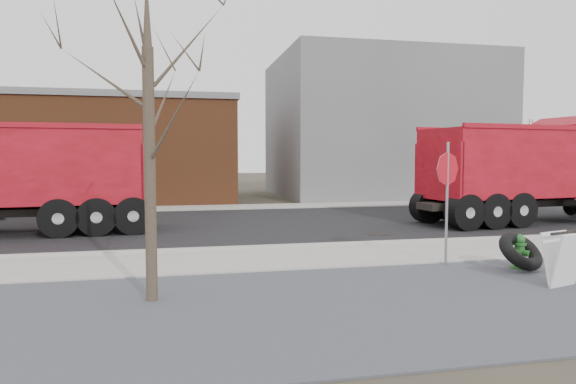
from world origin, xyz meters
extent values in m
plane|color=#383328|center=(0.00, 0.00, 0.00)|extent=(120.00, 120.00, 0.00)
cube|color=slate|center=(0.00, -3.50, 0.01)|extent=(60.00, 5.00, 0.03)
cube|color=#9E9B93|center=(0.00, 0.25, 0.03)|extent=(60.00, 2.50, 0.06)
cube|color=#9E9B93|center=(0.00, 1.55, 0.06)|extent=(60.00, 0.15, 0.11)
cube|color=black|center=(0.00, 6.30, 0.01)|extent=(60.00, 9.40, 0.02)
cube|color=#9E9B93|center=(0.00, 12.00, 0.03)|extent=(60.00, 2.00, 0.06)
cube|color=slate|center=(9.00, 18.00, 4.00)|extent=(12.00, 10.00, 8.00)
cube|color=brown|center=(-10.00, 17.00, 2.50)|extent=(20.00, 8.00, 5.00)
cube|color=slate|center=(-10.00, 17.00, 5.15)|extent=(20.20, 8.20, 0.30)
cylinder|color=#382D23|center=(-3.20, -2.60, 2.00)|extent=(0.18, 0.18, 4.00)
cone|color=#382D23|center=(-3.20, -2.60, 4.60)|extent=(0.14, 0.14, 1.20)
cylinder|color=#2F712B|center=(4.04, -1.76, 0.03)|extent=(0.39, 0.39, 0.05)
cylinder|color=#2F712B|center=(4.04, -1.76, 0.29)|extent=(0.20, 0.20, 0.53)
cylinder|color=#2F712B|center=(4.04, -1.76, 0.53)|extent=(0.26, 0.26, 0.04)
sphere|color=#2F712B|center=(4.04, -1.76, 0.62)|extent=(0.21, 0.21, 0.21)
cylinder|color=#2F712B|center=(4.04, -1.76, 0.71)|extent=(0.04, 0.04, 0.05)
cylinder|color=#2F712B|center=(3.91, -1.82, 0.37)|extent=(0.14, 0.13, 0.10)
cylinder|color=#2F712B|center=(4.18, -1.70, 0.37)|extent=(0.14, 0.13, 0.10)
cylinder|color=#2F712B|center=(4.10, -1.90, 0.35)|extent=(0.16, 0.15, 0.13)
torus|color=black|center=(3.94, -1.94, 0.41)|extent=(1.15, 1.12, 0.80)
cylinder|color=gray|center=(2.74, -1.14, 1.31)|extent=(0.06, 0.06, 2.61)
cylinder|color=red|center=(2.74, -1.14, 2.05)|extent=(0.66, 0.33, 0.71)
cube|color=white|center=(3.85, -3.33, 0.51)|extent=(0.74, 0.43, 0.96)
cube|color=white|center=(3.79, -3.14, 0.51)|extent=(0.74, 0.43, 0.96)
cube|color=black|center=(3.82, -3.23, 0.98)|extent=(0.68, 0.25, 0.04)
cube|color=black|center=(9.39, 4.82, 0.69)|extent=(8.87, 1.95, 0.23)
cube|color=white|center=(11.02, 5.01, 1.98)|extent=(1.92, 2.55, 1.86)
cube|color=#B00F22|center=(8.05, 4.66, 2.08)|extent=(5.42, 3.07, 2.27)
cylinder|color=silver|center=(10.06, 5.88, 2.45)|extent=(0.16, 0.16, 2.48)
cylinder|color=black|center=(6.71, 5.49, 0.59)|extent=(1.16, 0.44, 1.14)
cylinder|color=black|center=(6.94, 3.52, 0.59)|extent=(1.16, 0.44, 1.14)
cube|color=black|center=(-7.66, 5.44, 0.67)|extent=(8.26, 1.55, 0.22)
cube|color=#B00F22|center=(-6.36, 5.55, 2.03)|extent=(5.21, 2.81, 2.21)
cylinder|color=black|center=(-5.07, 4.68, 0.57)|extent=(1.13, 0.39, 1.11)
cylinder|color=black|center=(-5.23, 6.61, 0.57)|extent=(1.13, 0.39, 1.11)
camera|label=1|loc=(-2.78, -10.90, 2.32)|focal=32.00mm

